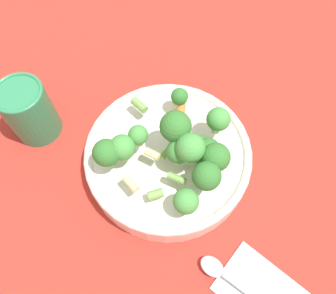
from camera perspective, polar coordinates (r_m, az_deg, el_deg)
name	(u,v)px	position (r m, az deg, el deg)	size (l,w,h in m)	color
ground_plane	(168,163)	(0.56, 0.00, -2.77)	(3.00, 3.00, 0.00)	#B72D23
bowl	(168,156)	(0.54, 0.00, -1.59)	(0.27, 0.27, 0.05)	silver
pasta_salad	(180,148)	(0.47, 2.07, -0.23)	(0.20, 0.20, 0.08)	#8CB766
cup	(29,111)	(0.59, -23.04, 5.80)	(0.08, 0.08, 0.11)	#2D7F51
spoon	(229,279)	(0.51, 10.64, -21.71)	(0.15, 0.08, 0.01)	silver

